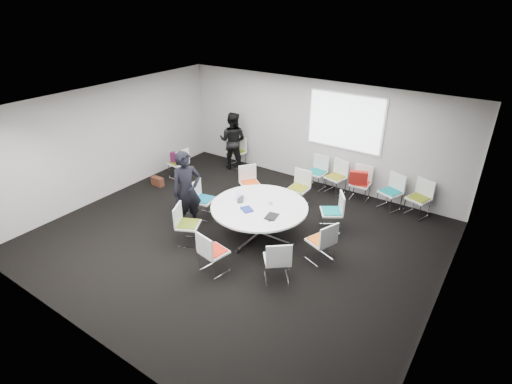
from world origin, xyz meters
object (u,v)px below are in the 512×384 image
Objects in this scene: chair_ring_c at (298,195)px; person_main at (187,191)px; chair_ring_e at (204,206)px; conference_table at (259,214)px; chair_back_b at (335,183)px; chair_spare_left at (179,169)px; chair_ring_f at (188,232)px; chair_back_c at (360,190)px; chair_back_d at (390,198)px; cup at (271,202)px; chair_ring_b at (331,218)px; maroon_bag at (178,157)px; brown_bag at (157,181)px; chair_ring_a at (320,248)px; chair_ring_h at (277,267)px; chair_back_e at (417,205)px; chair_ring_g at (214,259)px; chair_ring_d at (250,190)px; person_back at (233,141)px; laptop at (243,199)px; chair_back_a at (316,178)px; chair_person_back at (237,157)px.

chair_ring_c is 0.49× the size of person_main.
person_main reaches higher than chair_ring_e.
chair_ring_e is (-1.52, -0.07, -0.24)m from conference_table.
chair_back_b and chair_spare_left have the same top height.
chair_ring_f is (0.46, -1.02, 0.00)m from chair_ring_e.
chair_back_c is 1.00× the size of chair_back_d.
cup is at bearing 88.46° from chair_ring_e.
chair_ring_b reaches higher than conference_table.
maroon_bag is (-3.71, 1.01, -0.16)m from cup.
person_main is (0.04, -0.54, 0.63)m from chair_ring_e.
chair_back_b is 4.79m from brown_bag.
chair_ring_a is at bearing 86.17° from chair_ring_f.
chair_ring_h is 1.00× the size of chair_back_d.
chair_back_e is 1.00× the size of chair_spare_left.
chair_ring_d is at bearing 122.74° from chair_ring_g.
chair_ring_f is 0.52× the size of person_back.
chair_ring_e and chair_ring_g have the same top height.
laptop is at bearing 55.88° from chair_back_c.
chair_ring_f is 5.35m from chair_back_e.
chair_spare_left is (-4.03, -1.62, 0.00)m from chair_back_b.
chair_back_a is at bearing 90.91° from conference_table.
laptop is at bearing 70.29° from chair_back_d.
conference_table is 22.81× the size of cup.
chair_spare_left is 0.34m from maroon_bag.
person_main is (-2.66, -1.71, 0.63)m from chair_ring_b.
chair_back_e is at bearing 47.24° from conference_table.
chair_back_c is at bearing -67.00° from chair_spare_left.
chair_back_c is at bearing -168.48° from chair_person_back.
maroon_bag is at bearing 42.81° from person_back.
chair_ring_b is 3.13m from chair_ring_f.
chair_ring_e is at bearing 96.35° from person_back.
laptop is 0.82× the size of maroon_bag.
chair_back_c and chair_spare_left have the same top height.
chair_ring_b and chair_person_back have the same top height.
chair_back_a is at bearing 14.37° from chair_back_b.
chair_ring_a reaches higher than maroon_bag.
brown_bag is (-4.18, -2.33, -0.16)m from chair_back_b.
cup is at bearing -101.29° from chair_spare_left.
chair_ring_a is 1.00× the size of chair_ring_d.
person_back is (-2.72, 2.64, 0.33)m from conference_table.
brown_bag is at bearing -37.58° from chair_ring_d.
chair_back_b is at bearing 29.08° from brown_bag.
chair_ring_g reaches higher than brown_bag.
chair_back_d is (1.93, 1.07, 0.00)m from chair_ring_c.
chair_back_d is (0.46, 2.84, 0.00)m from chair_ring_a.
chair_back_a and chair_back_c have the same top height.
chair_back_a is at bearing 94.54° from cup.
person_main reaches higher than brown_bag.
chair_ring_c and chair_person_back have the same top height.
chair_ring_e is 1.00× the size of chair_back_d.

